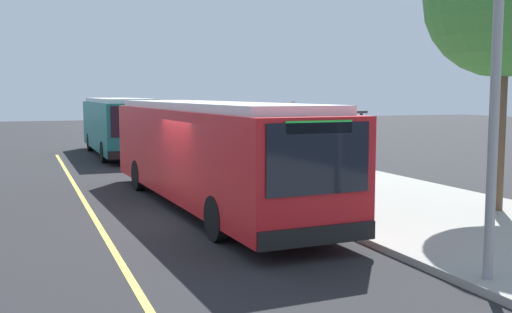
# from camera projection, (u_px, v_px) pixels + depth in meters

# --- Properties ---
(ground_plane) EXTENTS (120.00, 120.00, 0.00)m
(ground_plane) POSITION_uv_depth(u_px,v_px,m) (186.00, 218.00, 15.43)
(ground_plane) COLOR #232326
(sidewalk_curb) EXTENTS (44.00, 6.40, 0.15)m
(sidewalk_curb) POSITION_uv_depth(u_px,v_px,m) (384.00, 200.00, 17.60)
(sidewalk_curb) COLOR gray
(sidewalk_curb) RESTS_ON ground_plane
(lane_stripe_center) EXTENTS (36.00, 0.14, 0.01)m
(lane_stripe_center) POSITION_uv_depth(u_px,v_px,m) (98.00, 224.00, 14.63)
(lane_stripe_center) COLOR #E0D64C
(lane_stripe_center) RESTS_ON ground_plane
(transit_bus_main) EXTENTS (12.48, 3.09, 2.95)m
(transit_bus_main) POSITION_uv_depth(u_px,v_px,m) (209.00, 150.00, 16.74)
(transit_bus_main) COLOR red
(transit_bus_main) RESTS_ON ground_plane
(transit_bus_second) EXTENTS (10.33, 2.64, 2.95)m
(transit_bus_second) POSITION_uv_depth(u_px,v_px,m) (119.00, 124.00, 30.88)
(transit_bus_second) COLOR #146B66
(transit_bus_second) RESTS_ON ground_plane
(bus_shelter) EXTENTS (2.90, 1.60, 2.48)m
(bus_shelter) POSITION_uv_depth(u_px,v_px,m) (326.00, 130.00, 20.81)
(bus_shelter) COLOR #333338
(bus_shelter) RESTS_ON sidewalk_curb
(waiting_bench) EXTENTS (1.60, 0.48, 0.95)m
(waiting_bench) POSITION_uv_depth(u_px,v_px,m) (329.00, 169.00, 20.44)
(waiting_bench) COLOR brown
(waiting_bench) RESTS_ON sidewalk_curb
(route_sign_post) EXTENTS (0.44, 0.08, 2.80)m
(route_sign_post) POSITION_uv_depth(u_px,v_px,m) (293.00, 135.00, 17.95)
(route_sign_post) COLOR #333338
(route_sign_post) RESTS_ON sidewalk_curb
(utility_pole) EXTENTS (0.16, 0.16, 6.40)m
(utility_pole) POSITION_uv_depth(u_px,v_px,m) (495.00, 83.00, 9.54)
(utility_pole) COLOR gray
(utility_pole) RESTS_ON sidewalk_curb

